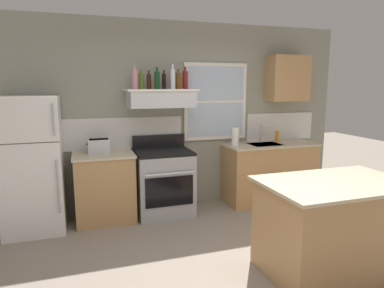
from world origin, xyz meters
TOP-DOWN VIEW (x-y plane):
  - ground_plane at (0.00, 0.00)m, footprint 16.00×16.00m
  - back_wall at (0.03, 2.23)m, footprint 5.40×0.11m
  - refrigerator at (-1.90, 1.84)m, footprint 0.70×0.72m
  - counter_left_of_stove at (-1.05, 1.90)m, footprint 0.79×0.63m
  - toaster at (-1.10, 1.94)m, footprint 0.30×0.20m
  - stove_range at (-0.25, 1.86)m, footprint 0.76×0.69m
  - range_hood_shelf at (-0.25, 1.96)m, footprint 0.96×0.52m
  - bottle_rose_pink at (-0.60, 1.92)m, footprint 0.07×0.07m
  - bottle_olive_oil_square at (-0.51, 1.96)m, footprint 0.06×0.06m
  - bottle_brown_stout at (-0.40, 2.00)m, footprint 0.06×0.06m
  - bottle_dark_green_wine at (-0.31, 1.92)m, footprint 0.07×0.07m
  - bottle_balsamic_dark at (-0.20, 1.97)m, footprint 0.06×0.06m
  - bottle_clear_tall at (-0.09, 1.90)m, footprint 0.06×0.06m
  - bottle_amber_wine at (0.01, 2.00)m, footprint 0.07×0.07m
  - bottle_red_label_wine at (0.12, 2.01)m, footprint 0.07×0.07m
  - counter_right_with_sink at (1.45, 1.90)m, footprint 1.43×0.63m
  - sink_faucet at (1.35, 2.00)m, footprint 0.03×0.17m
  - paper_towel_roll at (0.86, 1.90)m, footprint 0.11×0.11m
  - dish_soap_bottle at (1.63, 2.00)m, footprint 0.06×0.06m
  - kitchen_island at (0.94, -0.13)m, footprint 1.40×0.90m
  - upper_cabinet_right at (1.80, 2.04)m, footprint 0.64×0.32m

SIDE VIEW (x-z plane):
  - ground_plane at x=0.00m, z-range 0.00..0.00m
  - counter_left_of_stove at x=-1.05m, z-range 0.00..0.91m
  - counter_right_with_sink at x=1.45m, z-range 0.00..0.91m
  - kitchen_island at x=0.94m, z-range 0.00..0.91m
  - stove_range at x=-0.25m, z-range -0.08..1.01m
  - refrigerator at x=-1.90m, z-range 0.00..1.67m
  - dish_soap_bottle at x=1.63m, z-range 0.91..1.09m
  - toaster at x=-1.10m, z-range 0.91..1.10m
  - paper_towel_roll at x=0.86m, z-range 0.91..1.18m
  - sink_faucet at x=1.35m, z-range 0.94..1.22m
  - back_wall at x=0.03m, z-range 0.00..2.70m
  - range_hood_shelf at x=-0.25m, z-range 1.50..1.75m
  - bottle_brown_stout at x=-0.40m, z-range 1.73..1.97m
  - bottle_olive_oil_square at x=-0.51m, z-range 1.72..1.98m
  - bottle_balsamic_dark at x=-0.20m, z-range 1.72..1.98m
  - bottle_amber_wine at x=0.01m, z-range 1.72..2.00m
  - bottle_dark_green_wine at x=-0.31m, z-range 1.72..2.01m
  - bottle_red_label_wine at x=0.12m, z-range 1.72..2.03m
  - bottle_rose_pink at x=-0.60m, z-range 1.72..2.03m
  - bottle_clear_tall at x=-0.09m, z-range 1.72..2.05m
  - upper_cabinet_right at x=1.80m, z-range 1.55..2.25m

